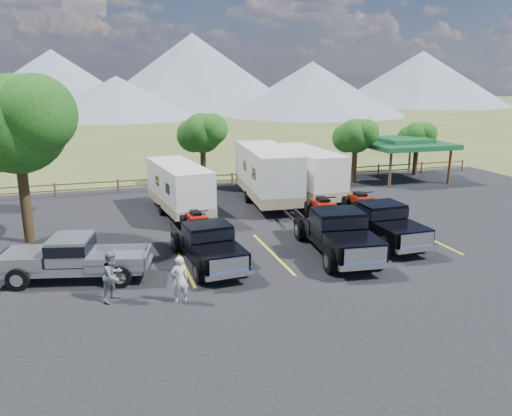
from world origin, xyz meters
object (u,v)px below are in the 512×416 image
object	(u,v)px
trailer_left	(179,188)
pickup_silver	(76,257)
person_b	(113,276)
rig_right	(377,220)
trailer_right	(307,173)
rig_left	(206,241)
tree_big_nw	(15,124)
person_a	(180,279)
rig_center	(335,229)
pavilion	(402,143)
trailer_center	(267,174)

from	to	relation	value
trailer_left	pickup_silver	world-z (taller)	trailer_left
trailer_left	person_b	size ratio (longest dim) A/B	4.61
rig_right	trailer_right	size ratio (longest dim) A/B	0.70
person_b	rig_left	bearing A→B (deg)	-14.41
tree_big_nw	trailer_left	size ratio (longest dim) A/B	0.94
person_a	rig_right	bearing A→B (deg)	-160.78
rig_center	trailer_left	world-z (taller)	trailer_left
trailer_left	person_b	world-z (taller)	trailer_left
pavilion	rig_center	distance (m)	18.47
rig_left	pickup_silver	world-z (taller)	rig_left
pavilion	person_b	world-z (taller)	pavilion
pavilion	trailer_center	size ratio (longest dim) A/B	0.62
trailer_right	pickup_silver	bearing A→B (deg)	-145.42
person_a	rig_center	bearing A→B (deg)	-160.21
tree_big_nw	trailer_right	bearing A→B (deg)	15.13
tree_big_nw	pavilion	bearing A→B (deg)	17.34
person_a	person_b	bearing A→B (deg)	-23.47
rig_right	trailer_center	xyz separation A→B (m)	(-2.66, 8.57, 0.78)
rig_left	person_b	size ratio (longest dim) A/B	3.32
rig_center	trailer_right	bearing A→B (deg)	80.04
pavilion	trailer_right	bearing A→B (deg)	-158.99
pickup_silver	person_a	size ratio (longest dim) A/B	3.59
person_a	tree_big_nw	bearing A→B (deg)	-58.83
trailer_left	trailer_right	world-z (taller)	trailer_right
rig_center	rig_right	bearing A→B (deg)	26.31
rig_right	trailer_center	world-z (taller)	trailer_center
rig_center	trailer_right	xyz separation A→B (m)	(2.91, 10.08, 0.57)
rig_right	trailer_center	size ratio (longest dim) A/B	0.64
tree_big_nw	rig_center	size ratio (longest dim) A/B	1.14
person_b	pickup_silver	bearing A→B (deg)	69.68
trailer_left	pickup_silver	xyz separation A→B (m)	(-5.32, -8.35, -0.61)
pavilion	trailer_left	size ratio (longest dim) A/B	0.74
rig_right	trailer_center	distance (m)	9.01
tree_big_nw	rig_right	distance (m)	17.26
rig_left	person_b	world-z (taller)	rig_left
rig_center	trailer_left	bearing A→B (deg)	129.42
trailer_right	trailer_center	bearing A→B (deg)	-170.98
pickup_silver	rig_right	bearing A→B (deg)	106.95
tree_big_nw	trailer_right	xyz separation A→B (m)	(16.16, 4.37, -3.91)
rig_center	trailer_left	xyz separation A→B (m)	(-5.59, 8.51, 0.44)
trailer_right	person_a	size ratio (longest dim) A/B	5.38
trailer_left	trailer_right	distance (m)	8.64
pavilion	pickup_silver	world-z (taller)	pavilion
pavilion	person_b	distance (m)	27.12
rig_center	person_a	world-z (taller)	rig_center
rig_left	rig_right	size ratio (longest dim) A/B	0.95
rig_right	rig_left	bearing A→B (deg)	-177.29
rig_center	rig_right	xyz separation A→B (m)	(2.72, 1.00, -0.06)
tree_big_nw	person_b	distance (m)	9.88
pavilion	person_b	bearing A→B (deg)	-144.03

